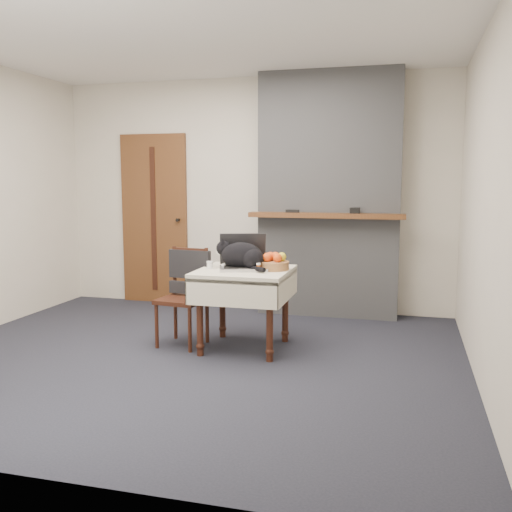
# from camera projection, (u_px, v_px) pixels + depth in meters

# --- Properties ---
(ground) EXTENTS (4.50, 4.50, 0.00)m
(ground) POSITION_uv_depth(u_px,v_px,m) (188.00, 358.00, 4.73)
(ground) COLOR black
(ground) RESTS_ON ground
(room_shell) EXTENTS (4.52, 4.01, 2.61)m
(room_shell) POSITION_uv_depth(u_px,v_px,m) (205.00, 145.00, 4.94)
(room_shell) COLOR beige
(room_shell) RESTS_ON ground
(door) EXTENTS (0.82, 0.10, 2.00)m
(door) POSITION_uv_depth(u_px,v_px,m) (154.00, 219.00, 6.80)
(door) COLOR brown
(door) RESTS_ON ground
(chimney) EXTENTS (1.62, 0.48, 2.60)m
(chimney) POSITION_uv_depth(u_px,v_px,m) (329.00, 196.00, 6.10)
(chimney) COLOR gray
(chimney) RESTS_ON ground
(side_table) EXTENTS (0.78, 0.78, 0.70)m
(side_table) POSITION_uv_depth(u_px,v_px,m) (244.00, 282.00, 4.92)
(side_table) COLOR #35170E
(side_table) RESTS_ON ground
(laptop) EXTENTS (0.49, 0.45, 0.30)m
(laptop) POSITION_uv_depth(u_px,v_px,m) (243.00, 260.00, 4.95)
(laptop) COLOR #B7B7BC
(laptop) RESTS_ON side_table
(cat) EXTENTS (0.51, 0.34, 0.27)m
(cat) POSITION_uv_depth(u_px,v_px,m) (243.00, 256.00, 4.91)
(cat) COLOR black
(cat) RESTS_ON side_table
(cream_jar) EXTENTS (0.06, 0.06, 0.06)m
(cream_jar) POSITION_uv_depth(u_px,v_px,m) (210.00, 265.00, 4.96)
(cream_jar) COLOR white
(cream_jar) RESTS_ON side_table
(pill_bottle) EXTENTS (0.04, 0.04, 0.07)m
(pill_bottle) POSITION_uv_depth(u_px,v_px,m) (258.00, 267.00, 4.77)
(pill_bottle) COLOR #9E4213
(pill_bottle) RESTS_ON side_table
(fruit_basket) EXTENTS (0.26, 0.26, 0.15)m
(fruit_basket) POSITION_uv_depth(u_px,v_px,m) (274.00, 263.00, 4.89)
(fruit_basket) COLOR #A17540
(fruit_basket) RESTS_ON side_table
(desk_clutter) EXTENTS (0.13, 0.08, 0.01)m
(desk_clutter) POSITION_uv_depth(u_px,v_px,m) (261.00, 268.00, 4.93)
(desk_clutter) COLOR black
(desk_clutter) RESTS_ON side_table
(chair) EXTENTS (0.43, 0.43, 0.87)m
(chair) POSITION_uv_depth(u_px,v_px,m) (186.00, 283.00, 5.10)
(chair) COLOR #35170E
(chair) RESTS_ON ground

